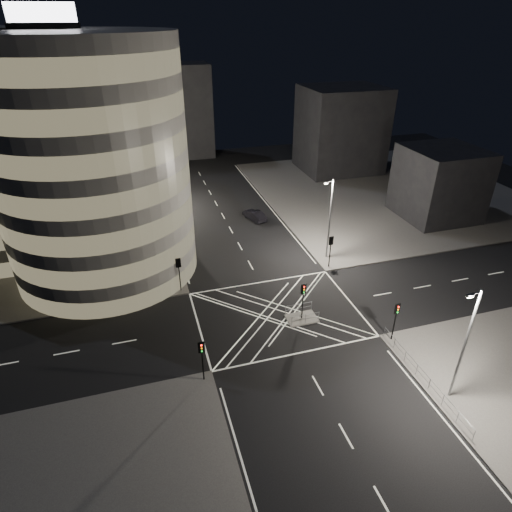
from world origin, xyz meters
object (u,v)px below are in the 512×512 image
object	(u,v)px
traffic_signal_fr	(331,246)
traffic_signal_nr	(396,315)
traffic_signal_island	(303,295)
street_lamp_right_near	(465,343)
street_lamp_left_far	(152,176)
sedan	(255,215)
street_lamp_right_far	(329,217)
street_lamp_left_near	(165,226)
traffic_signal_nl	(202,354)
traffic_signal_fl	(179,268)
central_island	(302,318)

from	to	relation	value
traffic_signal_fr	traffic_signal_nr	world-z (taller)	same
traffic_signal_island	street_lamp_right_near	xyz separation A→B (m)	(7.44, -12.50, 2.63)
street_lamp_left_far	sedan	xyz separation A→B (m)	(13.58, -7.66, -4.82)
street_lamp_left_far	street_lamp_right_far	distance (m)	28.23
traffic_signal_island	street_lamp_right_far	size ratio (longest dim) A/B	0.40
traffic_signal_island	street_lamp_left_far	size ratio (longest dim) A/B	0.40
street_lamp_left_near	street_lamp_right_near	xyz separation A→B (m)	(18.87, -26.00, 0.00)
street_lamp_left_near	street_lamp_right_near	world-z (taller)	same
traffic_signal_fr	traffic_signal_nl	bearing A→B (deg)	-142.31
street_lamp_left_near	street_lamp_left_far	world-z (taller)	same
traffic_signal_nr	street_lamp_right_near	distance (m)	7.69
traffic_signal_fl	street_lamp_left_near	xyz separation A→B (m)	(-0.64, 5.20, 2.63)
street_lamp_left_far	street_lamp_right_far	size ratio (longest dim) A/B	1.00
sedan	traffic_signal_nl	bearing A→B (deg)	48.54
street_lamp_right_far	sedan	world-z (taller)	street_lamp_right_far
central_island	street_lamp_left_far	bearing A→B (deg)	109.95
street_lamp_right_far	street_lamp_left_far	bearing A→B (deg)	131.94
traffic_signal_fl	traffic_signal_nl	world-z (taller)	same
street_lamp_left_far	street_lamp_right_near	world-z (taller)	same
traffic_signal_nl	traffic_signal_nr	bearing A→B (deg)	0.00
traffic_signal_nl	traffic_signal_island	bearing A→B (deg)	26.14
traffic_signal_nl	street_lamp_right_far	world-z (taller)	street_lamp_right_far
central_island	street_lamp_left_far	size ratio (longest dim) A/B	0.30
traffic_signal_nl	traffic_signal_fr	xyz separation A→B (m)	(17.60, 13.60, 0.00)
central_island	traffic_signal_fl	world-z (taller)	traffic_signal_fl
central_island	street_lamp_left_near	bearing A→B (deg)	130.27
traffic_signal_fl	traffic_signal_island	size ratio (longest dim) A/B	1.00
traffic_signal_nr	street_lamp_right_near	xyz separation A→B (m)	(0.64, -7.20, 2.63)
central_island	street_lamp_right_far	size ratio (longest dim) A/B	0.30
traffic_signal_nr	sedan	distance (m)	29.59
traffic_signal_fr	street_lamp_right_near	xyz separation A→B (m)	(0.64, -20.80, 2.63)
street_lamp_left_near	traffic_signal_fr	bearing A→B (deg)	-15.92
traffic_signal_fl	traffic_signal_fr	bearing A→B (deg)	0.00
traffic_signal_nl	street_lamp_right_far	distance (m)	24.27
street_lamp_right_near	sedan	bearing A→B (deg)	98.28
central_island	street_lamp_right_near	size ratio (longest dim) A/B	0.30
central_island	traffic_signal_nl	distance (m)	12.36
central_island	sedan	world-z (taller)	sedan
street_lamp_left_near	street_lamp_left_far	distance (m)	18.00
traffic_signal_nl	street_lamp_left_near	xyz separation A→B (m)	(-0.64, 18.80, 2.63)
traffic_signal_nr	street_lamp_right_far	distance (m)	16.03
street_lamp_left_far	traffic_signal_fl	bearing A→B (deg)	-88.43
central_island	traffic_signal_nl	size ratio (longest dim) A/B	0.75
traffic_signal_fr	traffic_signal_island	distance (m)	10.73
central_island	traffic_signal_fl	size ratio (longest dim) A/B	0.75
traffic_signal_island	street_lamp_right_far	bearing A→B (deg)	54.70
traffic_signal_nl	central_island	bearing A→B (deg)	26.14
traffic_signal_nr	street_lamp_left_far	distance (m)	41.15
traffic_signal_fr	street_lamp_left_far	bearing A→B (deg)	128.17
traffic_signal_nr	street_lamp_right_far	world-z (taller)	street_lamp_right_far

